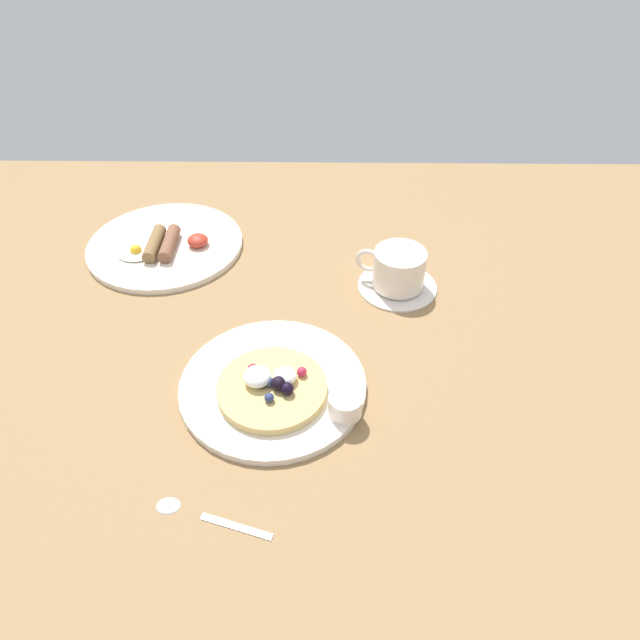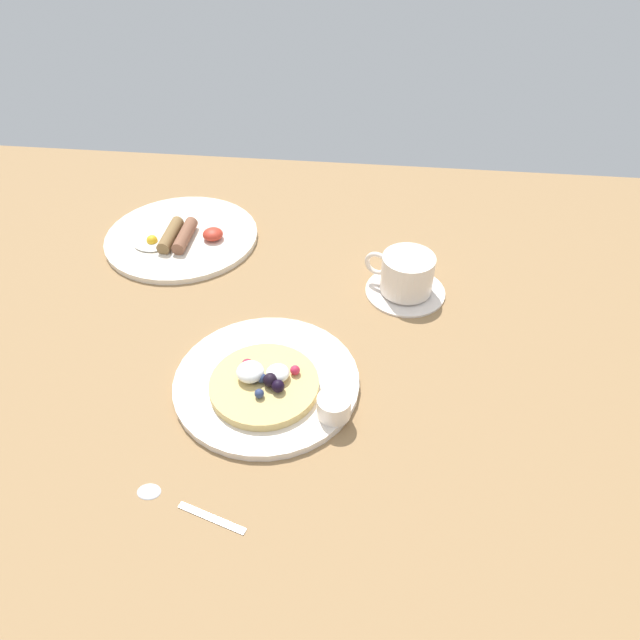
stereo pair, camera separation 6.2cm
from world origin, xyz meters
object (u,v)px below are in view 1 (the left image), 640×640
(syrup_ramekin, at_px, (345,405))
(teaspoon, at_px, (192,512))
(coffee_cup, at_px, (398,268))
(pancake_plate, at_px, (273,385))
(breakfast_plate, at_px, (166,245))
(coffee_saucer, at_px, (397,286))

(syrup_ramekin, xyz_separation_m, teaspoon, (-0.18, -0.14, -0.02))
(coffee_cup, height_order, teaspoon, coffee_cup)
(pancake_plate, bearing_deg, breakfast_plate, 123.05)
(syrup_ramekin, distance_m, coffee_cup, 0.29)
(breakfast_plate, distance_m, coffee_cup, 0.43)
(pancake_plate, distance_m, coffee_saucer, 0.30)
(pancake_plate, xyz_separation_m, syrup_ramekin, (0.10, -0.05, 0.02))
(pancake_plate, relative_size, coffee_saucer, 1.95)
(teaspoon, bearing_deg, pancake_plate, 67.66)
(coffee_cup, bearing_deg, coffee_saucer, -19.48)
(syrup_ramekin, distance_m, coffee_saucer, 0.29)
(syrup_ramekin, relative_size, breakfast_plate, 0.16)
(pancake_plate, xyz_separation_m, coffee_cup, (0.19, 0.23, 0.03))
(syrup_ramekin, bearing_deg, breakfast_plate, 129.17)
(syrup_ramekin, bearing_deg, coffee_cup, 71.89)
(coffee_saucer, xyz_separation_m, coffee_cup, (-0.00, 0.00, 0.04))
(breakfast_plate, height_order, teaspoon, breakfast_plate)
(pancake_plate, distance_m, syrup_ramekin, 0.11)
(breakfast_plate, bearing_deg, teaspoon, -75.00)
(syrup_ramekin, distance_m, breakfast_plate, 0.50)
(syrup_ramekin, bearing_deg, pancake_plate, 152.13)
(breakfast_plate, height_order, coffee_saucer, breakfast_plate)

